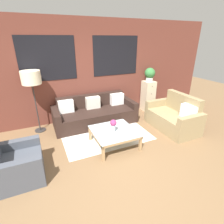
{
  "coord_description": "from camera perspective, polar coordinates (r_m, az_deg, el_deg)",
  "views": [
    {
      "loc": [
        -1.33,
        -2.44,
        2.28
      ],
      "look_at": [
        0.33,
        1.29,
        0.55
      ],
      "focal_mm": 28.0,
      "sensor_mm": 36.0,
      "label": 1
    }
  ],
  "objects": [
    {
      "name": "rug",
      "position": [
        4.56,
        -2.35,
        -7.03
      ],
      "size": [
        2.14,
        1.53,
        0.0
      ],
      "color": "silver",
      "rests_on": "ground_plane"
    },
    {
      "name": "floor_lamp",
      "position": [
        4.63,
        -24.88,
        9.66
      ],
      "size": [
        0.45,
        0.45,
        1.58
      ],
      "color": "#2D2D2D",
      "rests_on": "ground_plane"
    },
    {
      "name": "potted_plant",
      "position": [
        5.82,
        12.24,
        12.03
      ],
      "size": [
        0.33,
        0.33,
        0.43
      ],
      "color": "silver",
      "rests_on": "drawer_cabinet"
    },
    {
      "name": "couch_dark",
      "position": [
        5.03,
        -5.58,
        -0.53
      ],
      "size": [
        2.31,
        0.88,
        0.78
      ],
      "color": "black",
      "rests_on": "ground_plane"
    },
    {
      "name": "coffee_table",
      "position": [
        3.95,
        0.64,
        -6.75
      ],
      "size": [
        0.94,
        0.94,
        0.37
      ],
      "color": "silver",
      "rests_on": "ground_plane"
    },
    {
      "name": "ground_plane",
      "position": [
        3.6,
        3.73,
        -16.44
      ],
      "size": [
        16.0,
        16.0,
        0.0
      ],
      "primitive_type": "plane",
      "color": "brown"
    },
    {
      "name": "flower_vase",
      "position": [
        3.82,
        0.43,
        -4.14
      ],
      "size": [
        0.14,
        0.14,
        0.28
      ],
      "color": "#ADBCC6",
      "rests_on": "coffee_table"
    },
    {
      "name": "settee_vintage",
      "position": [
        4.98,
        19.55,
        -1.71
      ],
      "size": [
        0.8,
        1.41,
        0.92
      ],
      "color": "#99845B",
      "rests_on": "ground_plane"
    },
    {
      "name": "armchair_corner",
      "position": [
        3.54,
        -28.97,
        -14.92
      ],
      "size": [
        0.8,
        0.83,
        0.84
      ],
      "color": "#474C56",
      "rests_on": "ground_plane"
    },
    {
      "name": "drawer_cabinet",
      "position": [
        6.0,
        11.66,
        5.19
      ],
      "size": [
        0.36,
        0.38,
        0.99
      ],
      "color": "beige",
      "rests_on": "ground_plane"
    },
    {
      "name": "wall_back_brick",
      "position": [
        5.13,
        -8.85,
        12.93
      ],
      "size": [
        8.4,
        0.09,
        2.8
      ],
      "color": "brown",
      "rests_on": "ground_plane"
    }
  ]
}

